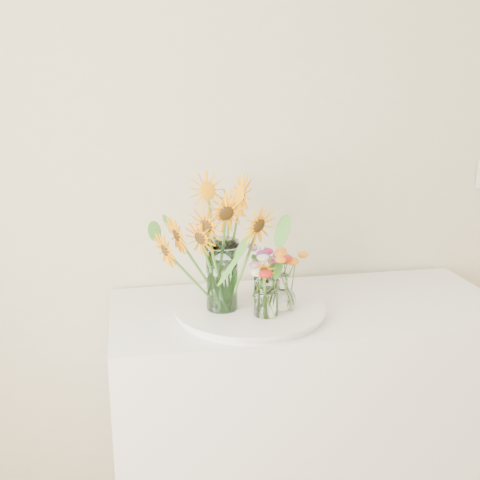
{
  "coord_description": "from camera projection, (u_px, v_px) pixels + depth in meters",
  "views": [
    {
      "loc": [
        -0.77,
        0.0,
        1.7
      ],
      "look_at": [
        -0.4,
        1.9,
        1.16
      ],
      "focal_mm": 45.0,
      "sensor_mm": 36.0,
      "label": 1
    }
  ],
  "objects": [
    {
      "name": "wildflower_posy_c",
      "position": [
        266.0,
        272.0,
        2.12
      ],
      "size": [
        0.2,
        0.2,
        0.2
      ],
      "primitive_type": null,
      "color": "orange",
      "rests_on": "tray"
    },
    {
      "name": "counter",
      "position": [
        305.0,
        416.0,
        2.27
      ],
      "size": [
        1.4,
        0.6,
        0.9
      ],
      "primitive_type": "cube",
      "color": "white",
      "rests_on": "ground_plane"
    },
    {
      "name": "tray",
      "position": [
        250.0,
        311.0,
        2.06
      ],
      "size": [
        0.49,
        0.49,
        0.02
      ],
      "primitive_type": "cylinder",
      "color": "white",
      "rests_on": "counter"
    },
    {
      "name": "wildflower_posy_b",
      "position": [
        283.0,
        279.0,
        2.01
      ],
      "size": [
        0.2,
        0.2,
        0.22
      ],
      "primitive_type": null,
      "color": "orange",
      "rests_on": "tray"
    },
    {
      "name": "mason_jar",
      "position": [
        222.0,
        275.0,
        2.01
      ],
      "size": [
        0.14,
        0.14,
        0.25
      ],
      "primitive_type": "cylinder",
      "rotation": [
        0.0,
        0.0,
        0.43
      ],
      "color": "silver",
      "rests_on": "tray"
    },
    {
      "name": "small_vase_c",
      "position": [
        266.0,
        284.0,
        2.13
      ],
      "size": [
        0.07,
        0.07,
        0.11
      ],
      "primitive_type": "cylinder",
      "rotation": [
        0.0,
        0.0,
        -0.14
      ],
      "color": "white",
      "rests_on": "tray"
    },
    {
      "name": "sunflower_bouquet",
      "position": [
        222.0,
        244.0,
        1.98
      ],
      "size": [
        0.93,
        0.93,
        0.46
      ],
      "primitive_type": null,
      "rotation": [
        0.0,
        0.0,
        0.43
      ],
      "color": "#FF9C05",
      "rests_on": "tray"
    },
    {
      "name": "wildflower_posy_a",
      "position": [
        266.0,
        284.0,
        1.96
      ],
      "size": [
        0.2,
        0.2,
        0.23
      ],
      "primitive_type": null,
      "color": "orange",
      "rests_on": "tray"
    },
    {
      "name": "small_vase_a",
      "position": [
        266.0,
        297.0,
        1.97
      ],
      "size": [
        0.09,
        0.09,
        0.14
      ],
      "primitive_type": "cylinder",
      "rotation": [
        0.0,
        0.0,
        0.19
      ],
      "color": "white",
      "rests_on": "tray"
    },
    {
      "name": "small_vase_b",
      "position": [
        283.0,
        292.0,
        2.03
      ],
      "size": [
        0.1,
        0.1,
        0.13
      ],
      "primitive_type": null,
      "rotation": [
        0.0,
        0.0,
        0.16
      ],
      "color": "white",
      "rests_on": "tray"
    }
  ]
}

